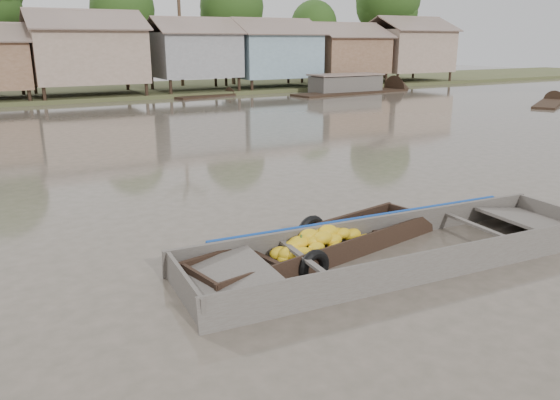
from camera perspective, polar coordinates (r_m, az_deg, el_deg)
ground at (r=8.73m, az=0.71°, el=-7.81°), size 120.00×120.00×0.00m
riverbank at (r=39.40m, az=-19.45°, el=14.76°), size 120.00×12.47×10.22m
banana_boat at (r=9.49m, az=3.93°, el=-4.99°), size 5.13×2.13×0.71m
viewer_boat at (r=9.53m, az=12.34°, el=-5.64°), size 7.74×2.48×0.61m
distant_boats at (r=35.62m, az=0.26°, el=10.97°), size 46.52×16.53×1.38m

